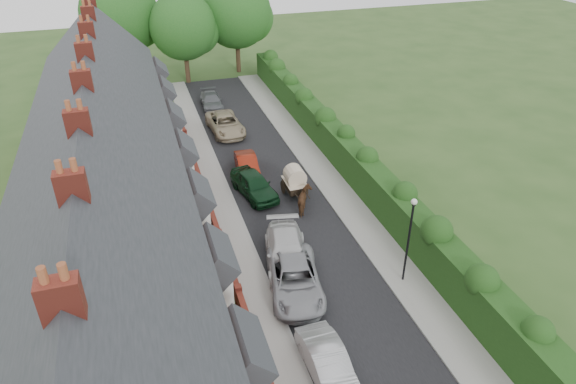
{
  "coord_description": "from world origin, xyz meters",
  "views": [
    {
      "loc": [
        -8.81,
        -14.36,
        18.22
      ],
      "look_at": [
        -0.78,
        11.2,
        2.2
      ],
      "focal_mm": 32.0,
      "sensor_mm": 36.0,
      "label": 1
    }
  ],
  "objects_px": {
    "car_beige": "(225,124)",
    "horse": "(305,201)",
    "lamppost": "(410,230)",
    "car_silver_a": "(328,364)",
    "horse_cart": "(295,179)",
    "car_grey": "(211,101)",
    "car_red": "(247,165)",
    "car_white": "(287,253)",
    "car_green": "(254,185)",
    "car_silver_b": "(295,279)"
  },
  "relations": [
    {
      "from": "horse_cart",
      "to": "car_white",
      "type": "bearing_deg",
      "value": -111.52
    },
    {
      "from": "lamppost",
      "to": "car_red",
      "type": "height_order",
      "value": "lamppost"
    },
    {
      "from": "lamppost",
      "to": "horse_cart",
      "type": "height_order",
      "value": "lamppost"
    },
    {
      "from": "horse_cart",
      "to": "car_silver_a",
      "type": "bearing_deg",
      "value": -102.65
    },
    {
      "from": "lamppost",
      "to": "car_green",
      "type": "height_order",
      "value": "lamppost"
    },
    {
      "from": "car_silver_b",
      "to": "car_green",
      "type": "relative_size",
      "value": 1.19
    },
    {
      "from": "lamppost",
      "to": "car_white",
      "type": "bearing_deg",
      "value": 149.71
    },
    {
      "from": "lamppost",
      "to": "car_silver_a",
      "type": "distance_m",
      "value": 8.06
    },
    {
      "from": "car_silver_b",
      "to": "car_beige",
      "type": "xyz_separation_m",
      "value": [
        0.57,
        20.91,
        -0.02
      ]
    },
    {
      "from": "car_red",
      "to": "car_white",
      "type": "bearing_deg",
      "value": -87.93
    },
    {
      "from": "lamppost",
      "to": "horse",
      "type": "relative_size",
      "value": 2.65
    },
    {
      "from": "car_silver_a",
      "to": "car_green",
      "type": "bearing_deg",
      "value": 85.84
    },
    {
      "from": "car_green",
      "to": "horse",
      "type": "xyz_separation_m",
      "value": [
        2.6,
        -3.04,
        0.02
      ]
    },
    {
      "from": "car_red",
      "to": "car_silver_a",
      "type": "bearing_deg",
      "value": -88.87
    },
    {
      "from": "car_beige",
      "to": "horse",
      "type": "relative_size",
      "value": 2.82
    },
    {
      "from": "car_silver_b",
      "to": "horse",
      "type": "distance_m",
      "value": 7.61
    },
    {
      "from": "lamppost",
      "to": "car_grey",
      "type": "height_order",
      "value": "lamppost"
    },
    {
      "from": "lamppost",
      "to": "horse",
      "type": "distance_m",
      "value": 8.84
    },
    {
      "from": "lamppost",
      "to": "car_green",
      "type": "xyz_separation_m",
      "value": [
        -5.39,
        11.05,
        -2.49
      ]
    },
    {
      "from": "car_silver_a",
      "to": "horse",
      "type": "relative_size",
      "value": 2.27
    },
    {
      "from": "car_silver_b",
      "to": "car_beige",
      "type": "bearing_deg",
      "value": 98.81
    },
    {
      "from": "car_green",
      "to": "car_white",
      "type": "bearing_deg",
      "value": -102.92
    },
    {
      "from": "car_grey",
      "to": "car_beige",
      "type": "bearing_deg",
      "value": -86.2
    },
    {
      "from": "car_green",
      "to": "car_silver_b",
      "type": "bearing_deg",
      "value": -104.06
    },
    {
      "from": "horse",
      "to": "car_red",
      "type": "bearing_deg",
      "value": -48.35
    },
    {
      "from": "lamppost",
      "to": "car_silver_b",
      "type": "xyz_separation_m",
      "value": [
        -5.75,
        1.0,
        -2.52
      ]
    },
    {
      "from": "car_green",
      "to": "car_beige",
      "type": "xyz_separation_m",
      "value": [
        0.22,
        10.86,
        -0.04
      ]
    },
    {
      "from": "car_red",
      "to": "horse",
      "type": "xyz_separation_m",
      "value": [
        2.33,
        -6.18,
        0.15
      ]
    },
    {
      "from": "lamppost",
      "to": "car_silver_a",
      "type": "height_order",
      "value": "lamppost"
    },
    {
      "from": "car_red",
      "to": "car_grey",
      "type": "xyz_separation_m",
      "value": [
        -0.19,
        13.79,
        -0.01
      ]
    },
    {
      "from": "car_beige",
      "to": "horse_cart",
      "type": "distance_m",
      "value": 12.04
    },
    {
      "from": "car_green",
      "to": "car_red",
      "type": "bearing_deg",
      "value": 73.15
    },
    {
      "from": "car_white",
      "to": "car_green",
      "type": "relative_size",
      "value": 1.17
    },
    {
      "from": "car_grey",
      "to": "car_red",
      "type": "bearing_deg",
      "value": -86.74
    },
    {
      "from": "car_white",
      "to": "car_beige",
      "type": "xyz_separation_m",
      "value": [
        0.34,
        18.69,
        -0.04
      ]
    },
    {
      "from": "car_silver_a",
      "to": "car_grey",
      "type": "xyz_separation_m",
      "value": [
        0.78,
        32.59,
        -0.06
      ]
    },
    {
      "from": "car_silver_a",
      "to": "car_grey",
      "type": "bearing_deg",
      "value": 87.04
    },
    {
      "from": "car_silver_a",
      "to": "lamppost",
      "type": "bearing_deg",
      "value": 35.45
    },
    {
      "from": "car_white",
      "to": "car_grey",
      "type": "xyz_separation_m",
      "value": [
        0.2,
        24.77,
        -0.14
      ]
    },
    {
      "from": "lamppost",
      "to": "car_silver_a",
      "type": "xyz_separation_m",
      "value": [
        -6.1,
        -4.6,
        -2.57
      ]
    },
    {
      "from": "lamppost",
      "to": "car_green",
      "type": "bearing_deg",
      "value": 116.0
    },
    {
      "from": "lamppost",
      "to": "car_grey",
      "type": "distance_m",
      "value": 28.61
    },
    {
      "from": "car_grey",
      "to": "horse_cart",
      "type": "relative_size",
      "value": 1.48
    },
    {
      "from": "car_silver_a",
      "to": "car_red",
      "type": "relative_size",
      "value": 1.08
    },
    {
      "from": "car_silver_b",
      "to": "car_green",
      "type": "height_order",
      "value": "car_green"
    },
    {
      "from": "car_green",
      "to": "horse",
      "type": "height_order",
      "value": "horse"
    },
    {
      "from": "car_red",
      "to": "car_grey",
      "type": "relative_size",
      "value": 0.89
    },
    {
      "from": "car_beige",
      "to": "horse_cart",
      "type": "relative_size",
      "value": 1.77
    },
    {
      "from": "car_grey",
      "to": "horse_cart",
      "type": "bearing_deg",
      "value": -79.49
    },
    {
      "from": "car_silver_a",
      "to": "horse_cart",
      "type": "height_order",
      "value": "horse_cart"
    }
  ]
}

